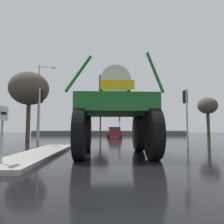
# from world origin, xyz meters

# --- Properties ---
(ground_plane) EXTENTS (120.00, 120.00, 0.00)m
(ground_plane) POSITION_xyz_m (0.00, 18.00, 0.00)
(ground_plane) COLOR black
(median_island) EXTENTS (1.63, 8.75, 0.15)m
(median_island) POSITION_xyz_m (-4.18, 5.23, 0.07)
(median_island) COLOR #9E9B93
(median_island) RESTS_ON ground
(lane_arrow_sign) EXTENTS (0.07, 0.60, 1.74)m
(lane_arrow_sign) POSITION_xyz_m (-4.36, 1.91, 1.35)
(lane_arrow_sign) COLOR #99999E
(lane_arrow_sign) RESTS_ON median_island
(oversize_sprayer) EXTENTS (3.93, 5.38, 4.25)m
(oversize_sprayer) POSITION_xyz_m (-0.76, 5.18, 2.04)
(oversize_sprayer) COLOR black
(oversize_sprayer) RESTS_ON ground
(sedan_ahead) EXTENTS (2.01, 4.16, 1.52)m
(sedan_ahead) POSITION_xyz_m (0.18, 25.11, 0.71)
(sedan_ahead) COLOR maroon
(sedan_ahead) RESTS_ON ground
(traffic_signal_near_left) EXTENTS (0.24, 0.54, 3.86)m
(traffic_signal_near_left) POSITION_xyz_m (-5.41, 8.98, 2.82)
(traffic_signal_near_left) COLOR #A8AAAF
(traffic_signal_near_left) RESTS_ON ground
(traffic_signal_near_right) EXTENTS (0.24, 0.54, 3.88)m
(traffic_signal_near_right) POSITION_xyz_m (4.20, 8.98, 2.83)
(traffic_signal_near_right) COLOR #A8AAAF
(traffic_signal_near_right) RESTS_ON ground
(traffic_signal_far_left) EXTENTS (0.24, 0.55, 4.01)m
(traffic_signal_far_left) POSITION_xyz_m (4.44, 28.99, 2.93)
(traffic_signal_far_left) COLOR #A8AAAF
(traffic_signal_far_left) RESTS_ON ground
(traffic_signal_far_right) EXTENTS (0.24, 0.55, 3.42)m
(traffic_signal_far_right) POSITION_xyz_m (1.24, 29.00, 2.49)
(traffic_signal_far_right) COLOR #A8AAAF
(traffic_signal_far_right) RESTS_ON ground
(streetlight_far_left) EXTENTS (2.21, 0.24, 9.49)m
(streetlight_far_left) POSITION_xyz_m (-9.60, 22.29, 5.24)
(streetlight_far_left) COLOR #A8AAAF
(streetlight_far_left) RESTS_ON ground
(bare_tree_left) EXTENTS (4.27, 4.27, 7.50)m
(bare_tree_left) POSITION_xyz_m (-9.53, 18.35, 5.64)
(bare_tree_left) COLOR #473828
(bare_tree_left) RESTS_ON ground
(bare_tree_right) EXTENTS (2.46, 2.46, 5.27)m
(bare_tree_right) POSITION_xyz_m (12.02, 21.43, 4.13)
(bare_tree_right) COLOR #473828
(bare_tree_right) RESTS_ON ground
(bare_tree_far_center) EXTENTS (3.48, 3.48, 6.83)m
(bare_tree_far_center) POSITION_xyz_m (-2.00, 36.25, 5.32)
(bare_tree_far_center) COLOR #473828
(bare_tree_far_center) RESTS_ON ground
(roadside_barrier) EXTENTS (32.25, 0.24, 0.90)m
(roadside_barrier) POSITION_xyz_m (0.00, 38.52, 0.45)
(roadside_barrier) COLOR #59595B
(roadside_barrier) RESTS_ON ground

